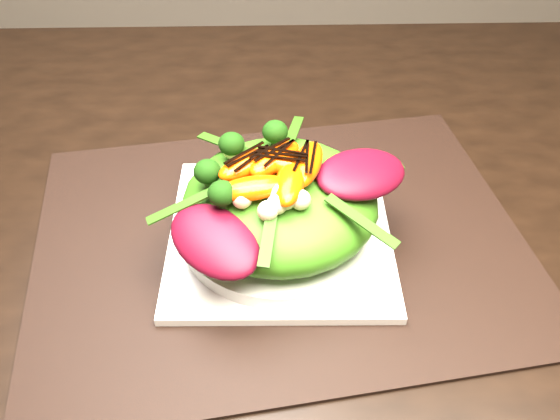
{
  "coord_description": "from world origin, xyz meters",
  "views": [
    {
      "loc": [
        -0.08,
        -0.53,
        1.21
      ],
      "look_at": [
        -0.06,
        -0.08,
        0.79
      ],
      "focal_mm": 38.0,
      "sensor_mm": 36.0,
      "label": 1
    }
  ],
  "objects_px": {
    "placemat": "(280,238)",
    "salad_bowl": "(280,226)",
    "dining_table": "(331,204)",
    "plate_base": "(280,234)",
    "lettuce_mound": "(280,202)",
    "orange_segment": "(268,158)"
  },
  "relations": [
    {
      "from": "plate_base",
      "to": "lettuce_mound",
      "type": "relative_size",
      "value": 1.17
    },
    {
      "from": "placemat",
      "to": "salad_bowl",
      "type": "bearing_deg",
      "value": 0.0
    },
    {
      "from": "dining_table",
      "to": "orange_segment",
      "type": "xyz_separation_m",
      "value": [
        -0.08,
        -0.06,
        0.12
      ]
    },
    {
      "from": "plate_base",
      "to": "salad_bowl",
      "type": "xyz_separation_m",
      "value": [
        0.0,
        0.0,
        0.01
      ]
    },
    {
      "from": "dining_table",
      "to": "salad_bowl",
      "type": "bearing_deg",
      "value": -129.34
    },
    {
      "from": "orange_segment",
      "to": "placemat",
      "type": "bearing_deg",
      "value": -48.77
    },
    {
      "from": "plate_base",
      "to": "lettuce_mound",
      "type": "bearing_deg",
      "value": -135.0
    },
    {
      "from": "placemat",
      "to": "salad_bowl",
      "type": "xyz_separation_m",
      "value": [
        0.0,
        0.0,
        0.02
      ]
    },
    {
      "from": "salad_bowl",
      "to": "orange_segment",
      "type": "relative_size",
      "value": 3.02
    },
    {
      "from": "dining_table",
      "to": "plate_base",
      "type": "relative_size",
      "value": 6.76
    },
    {
      "from": "dining_table",
      "to": "placemat",
      "type": "relative_size",
      "value": 3.06
    },
    {
      "from": "dining_table",
      "to": "plate_base",
      "type": "distance_m",
      "value": 0.11
    },
    {
      "from": "dining_table",
      "to": "salad_bowl",
      "type": "distance_m",
      "value": 0.11
    },
    {
      "from": "dining_table",
      "to": "lettuce_mound",
      "type": "height_order",
      "value": "dining_table"
    },
    {
      "from": "dining_table",
      "to": "salad_bowl",
      "type": "xyz_separation_m",
      "value": [
        -0.06,
        -0.08,
        0.04
      ]
    },
    {
      "from": "salad_bowl",
      "to": "lettuce_mound",
      "type": "height_order",
      "value": "lettuce_mound"
    },
    {
      "from": "dining_table",
      "to": "salad_bowl",
      "type": "relative_size",
      "value": 7.49
    },
    {
      "from": "plate_base",
      "to": "orange_segment",
      "type": "distance_m",
      "value": 0.1
    },
    {
      "from": "placemat",
      "to": "plate_base",
      "type": "distance_m",
      "value": 0.01
    },
    {
      "from": "plate_base",
      "to": "salad_bowl",
      "type": "relative_size",
      "value": 1.11
    },
    {
      "from": "placemat",
      "to": "lettuce_mound",
      "type": "relative_size",
      "value": 2.58
    },
    {
      "from": "placemat",
      "to": "lettuce_mound",
      "type": "height_order",
      "value": "lettuce_mound"
    }
  ]
}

